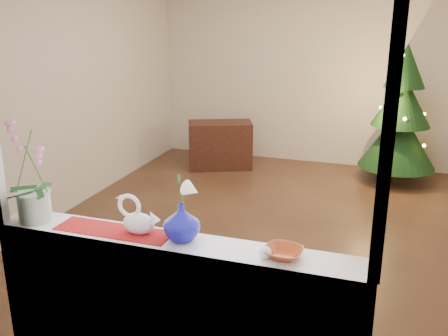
# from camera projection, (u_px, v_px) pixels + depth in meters

# --- Properties ---
(ground) EXTENTS (5.00, 5.00, 0.00)m
(ground) POSITION_uv_depth(u_px,v_px,m) (269.00, 226.00, 5.20)
(ground) COLOR #362016
(ground) RESTS_ON ground
(wall_back) EXTENTS (4.50, 0.10, 2.70)m
(wall_back) POSITION_uv_depth(u_px,v_px,m) (314.00, 70.00, 7.05)
(wall_back) COLOR beige
(wall_back) RESTS_ON ground
(wall_front) EXTENTS (4.50, 0.10, 2.70)m
(wall_front) POSITION_uv_depth(u_px,v_px,m) (160.00, 174.00, 2.53)
(wall_front) COLOR beige
(wall_front) RESTS_ON ground
(wall_left) EXTENTS (0.10, 5.00, 2.70)m
(wall_left) POSITION_uv_depth(u_px,v_px,m) (73.00, 86.00, 5.48)
(wall_left) COLOR beige
(wall_left) RESTS_ON ground
(window_apron) EXTENTS (2.20, 0.08, 0.88)m
(window_apron) POSITION_uv_depth(u_px,v_px,m) (169.00, 323.00, 2.84)
(window_apron) COLOR white
(window_apron) RESTS_ON ground
(windowsill) EXTENTS (2.20, 0.26, 0.04)m
(windowsill) POSITION_uv_depth(u_px,v_px,m) (173.00, 243.00, 2.79)
(windowsill) COLOR white
(windowsill) RESTS_ON window_apron
(window_frame) EXTENTS (2.22, 0.06, 1.60)m
(window_frame) POSITION_uv_depth(u_px,v_px,m) (160.00, 104.00, 2.46)
(window_frame) COLOR white
(window_frame) RESTS_ON windowsill
(runner) EXTENTS (0.70, 0.20, 0.01)m
(runner) POSITION_uv_depth(u_px,v_px,m) (113.00, 230.00, 2.90)
(runner) COLOR maroon
(runner) RESTS_ON windowsill
(orchid_pot) EXTENTS (0.24, 0.24, 0.62)m
(orchid_pot) POSITION_uv_depth(u_px,v_px,m) (30.00, 172.00, 2.95)
(orchid_pot) COLOR beige
(orchid_pot) RESTS_ON windowsill
(swan) EXTENTS (0.27, 0.15, 0.22)m
(swan) POSITION_uv_depth(u_px,v_px,m) (138.00, 215.00, 2.83)
(swan) COLOR silver
(swan) RESTS_ON windowsill
(blue_vase) EXTENTS (0.29, 0.29, 0.25)m
(blue_vase) POSITION_uv_depth(u_px,v_px,m) (182.00, 220.00, 2.75)
(blue_vase) COLOR #080A6A
(blue_vase) RESTS_ON windowsill
(lily) EXTENTS (0.14, 0.08, 0.18)m
(lily) POSITION_uv_depth(u_px,v_px,m) (181.00, 183.00, 2.68)
(lily) COLOR white
(lily) RESTS_ON blue_vase
(paperweight) EXTENTS (0.07, 0.07, 0.07)m
(paperweight) POSITION_uv_depth(u_px,v_px,m) (265.00, 253.00, 2.56)
(paperweight) COLOR silver
(paperweight) RESTS_ON windowsill
(amber_dish) EXTENTS (0.19, 0.19, 0.04)m
(amber_dish) POSITION_uv_depth(u_px,v_px,m) (283.00, 253.00, 2.58)
(amber_dish) COLOR #993915
(amber_dish) RESTS_ON windowsill
(xmas_tree) EXTENTS (1.20, 1.20, 1.77)m
(xmas_tree) POSITION_uv_depth(u_px,v_px,m) (401.00, 115.00, 6.33)
(xmas_tree) COLOR black
(xmas_tree) RESTS_ON ground
(side_table) EXTENTS (0.98, 0.75, 0.66)m
(side_table) POSITION_uv_depth(u_px,v_px,m) (220.00, 145.00, 7.06)
(side_table) COLOR black
(side_table) RESTS_ON ground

